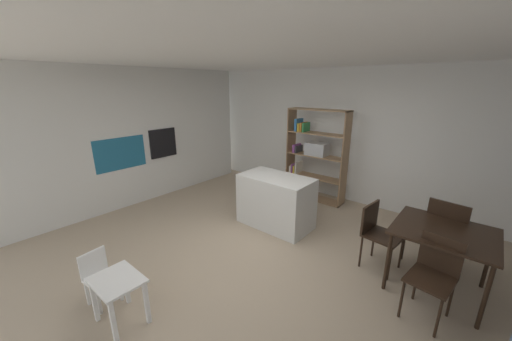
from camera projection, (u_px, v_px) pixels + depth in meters
The scene contains 14 objects.
ground_plane at pixel (252, 255), 4.08m from camera, with size 10.28×10.28×0.00m, color tan.
ceiling_slab at pixel (251, 52), 3.28m from camera, with size 7.46×5.88×0.06m.
back_partition at pixel (344, 136), 5.81m from camera, with size 7.46×0.06×2.71m, color white.
tall_cabinet_run_left at pixel (128, 136), 5.75m from camera, with size 0.61×5.30×2.71m, color silver.
cabinet_niche_splashback at pixel (121, 154), 5.39m from camera, with size 0.01×0.97×0.62m.
built_in_oven at pixel (163, 143), 6.04m from camera, with size 0.06×0.60×0.61m.
kitchen_island at pixel (276, 201), 4.84m from camera, with size 1.24×0.69×0.89m, color silver.
open_bookshelf at pixel (313, 152), 5.89m from camera, with size 1.28×0.33×1.91m.
child_table at pixel (118, 288), 2.82m from camera, with size 0.52×0.41×0.52m.
child_chair_left at pixel (99, 275), 3.13m from camera, with size 0.33×0.33×0.61m.
dining_table at pixel (443, 237), 3.22m from camera, with size 1.03×0.92×0.78m.
dining_chair_near at pixel (434, 270), 2.91m from camera, with size 0.46×0.50×0.88m.
dining_chair_island_side at pixel (377, 229), 3.72m from camera, with size 0.49×0.48×0.87m.
dining_chair_far at pixel (446, 229), 3.61m from camera, with size 0.50×0.47×0.99m.
Camera 1 is at (2.32, -2.68, 2.37)m, focal length 19.71 mm.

